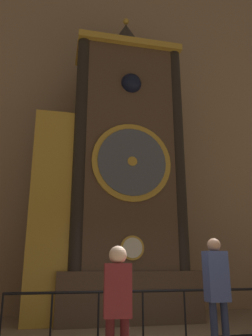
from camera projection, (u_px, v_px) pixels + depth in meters
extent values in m
cube|color=#997A5B|center=(113.00, 108.00, 11.54)|extent=(24.00, 0.30, 13.32)
cube|color=brown|center=(126.00, 295.00, 8.46)|extent=(3.62, 1.61, 1.22)
cube|color=brown|center=(126.00, 152.00, 9.55)|extent=(2.90, 1.40, 6.61)
cube|color=gold|center=(127.00, 55.00, 10.34)|extent=(3.13, 1.54, 0.20)
cylinder|color=gold|center=(132.00, 248.00, 8.10)|extent=(0.60, 0.05, 0.60)
cylinder|color=silver|center=(133.00, 248.00, 8.07)|extent=(0.49, 0.03, 0.49)
cylinder|color=gold|center=(132.00, 162.00, 8.71)|extent=(2.16, 0.07, 2.16)
cylinder|color=#4C515B|center=(132.00, 162.00, 8.67)|extent=(1.86, 0.04, 1.86)
cylinder|color=gold|center=(132.00, 161.00, 8.65)|extent=(0.26, 0.03, 0.26)
cube|color=#30241B|center=(127.00, 92.00, 9.86)|extent=(0.75, 0.42, 0.75)
sphere|color=black|center=(131.00, 84.00, 9.45)|extent=(0.60, 0.60, 0.60)
cylinder|color=black|center=(80.00, 141.00, 8.71)|extent=(0.35, 0.35, 6.61)
cylinder|color=black|center=(178.00, 149.00, 9.27)|extent=(0.35, 0.35, 6.61)
cylinder|color=gold|center=(126.00, 50.00, 10.51)|extent=(0.97, 0.97, 0.30)
cone|color=black|center=(126.00, 35.00, 10.67)|extent=(0.92, 0.92, 0.84)
sphere|color=gold|center=(126.00, 21.00, 10.82)|extent=(0.20, 0.20, 0.20)
cube|color=brown|center=(51.00, 214.00, 8.66)|extent=(1.04, 1.19, 5.34)
cube|color=gold|center=(51.00, 210.00, 8.09)|extent=(1.10, 0.06, 5.34)
cylinder|color=black|center=(1.00, 322.00, 5.53)|extent=(0.04, 0.04, 0.92)
cylinder|color=black|center=(51.00, 320.00, 5.70)|extent=(0.04, 0.04, 0.92)
cylinder|color=black|center=(98.00, 318.00, 5.87)|extent=(0.04, 0.04, 0.92)
cylinder|color=black|center=(143.00, 317.00, 6.04)|extent=(0.04, 0.04, 0.92)
cylinder|color=black|center=(185.00, 315.00, 6.21)|extent=(0.04, 0.04, 0.92)
cylinder|color=black|center=(225.00, 314.00, 6.38)|extent=(0.04, 0.04, 0.92)
cylinder|color=black|center=(143.00, 291.00, 6.16)|extent=(4.98, 0.05, 0.05)
cube|color=maroon|center=(118.00, 290.00, 4.06)|extent=(0.36, 0.25, 0.64)
sphere|color=beige|center=(118.00, 255.00, 4.18)|extent=(0.23, 0.23, 0.23)
cylinder|color=#1B213A|center=(215.00, 333.00, 4.77)|extent=(0.11, 0.11, 0.85)
cylinder|color=#1B213A|center=(226.00, 333.00, 4.80)|extent=(0.11, 0.11, 0.85)
cube|color=navy|center=(216.00, 276.00, 5.01)|extent=(0.35, 0.23, 0.74)
sphere|color=#8C664C|center=(214.00, 245.00, 5.13)|extent=(0.21, 0.21, 0.21)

